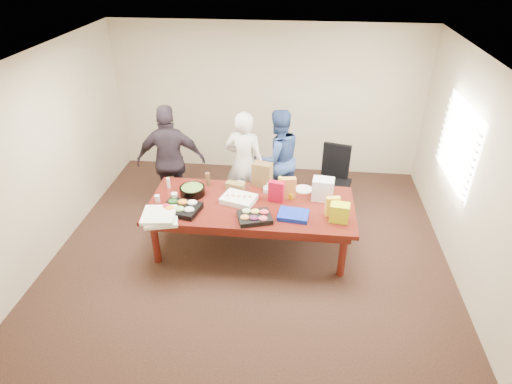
# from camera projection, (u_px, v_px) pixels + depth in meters

# --- Properties ---
(floor) EXTENTS (5.50, 5.00, 0.02)m
(floor) POSITION_uv_depth(u_px,v_px,m) (251.00, 248.00, 6.22)
(floor) COLOR #47301E
(floor) RESTS_ON ground
(ceiling) EXTENTS (5.50, 5.00, 0.02)m
(ceiling) POSITION_uv_depth(u_px,v_px,m) (250.00, 58.00, 4.81)
(ceiling) COLOR white
(ceiling) RESTS_ON wall_back
(wall_back) EXTENTS (5.50, 0.04, 2.70)m
(wall_back) POSITION_uv_depth(u_px,v_px,m) (267.00, 100.00, 7.64)
(wall_back) COLOR beige
(wall_back) RESTS_ON floor
(wall_front) EXTENTS (5.50, 0.04, 2.70)m
(wall_front) POSITION_uv_depth(u_px,v_px,m) (213.00, 310.00, 3.39)
(wall_front) COLOR beige
(wall_front) RESTS_ON floor
(wall_left) EXTENTS (0.04, 5.00, 2.70)m
(wall_left) POSITION_uv_depth(u_px,v_px,m) (49.00, 155.00, 5.77)
(wall_left) COLOR beige
(wall_left) RESTS_ON floor
(wall_right) EXTENTS (0.04, 5.00, 2.70)m
(wall_right) POSITION_uv_depth(u_px,v_px,m) (472.00, 176.00, 5.26)
(wall_right) COLOR beige
(wall_right) RESTS_ON floor
(window_panel) EXTENTS (0.03, 1.40, 1.10)m
(window_panel) POSITION_uv_depth(u_px,v_px,m) (458.00, 144.00, 5.69)
(window_panel) COLOR white
(window_panel) RESTS_ON wall_right
(window_blinds) EXTENTS (0.04, 1.36, 1.00)m
(window_blinds) POSITION_uv_depth(u_px,v_px,m) (455.00, 144.00, 5.70)
(window_blinds) COLOR beige
(window_blinds) RESTS_ON wall_right
(conference_table) EXTENTS (2.80, 1.20, 0.75)m
(conference_table) POSITION_uv_depth(u_px,v_px,m) (251.00, 226.00, 6.02)
(conference_table) COLOR #4C1C0F
(conference_table) RESTS_ON floor
(office_chair) EXTENTS (0.65, 0.65, 1.04)m
(office_chair) POSITION_uv_depth(u_px,v_px,m) (335.00, 182.00, 6.78)
(office_chair) COLOR black
(office_chair) RESTS_ON floor
(person_center) EXTENTS (0.68, 0.51, 1.70)m
(person_center) POSITION_uv_depth(u_px,v_px,m) (244.00, 163.00, 6.64)
(person_center) COLOR silver
(person_center) RESTS_ON floor
(person_right) EXTENTS (1.00, 0.93, 1.64)m
(person_right) POSITION_uv_depth(u_px,v_px,m) (278.00, 158.00, 6.84)
(person_right) COLOR #314A87
(person_right) RESTS_ON floor
(person_left) EXTENTS (1.10, 0.59, 1.79)m
(person_left) POSITION_uv_depth(u_px,v_px,m) (171.00, 161.00, 6.60)
(person_left) COLOR #271F26
(person_left) RESTS_ON floor
(veggie_tray) EXTENTS (0.55, 0.47, 0.07)m
(veggie_tray) POSITION_uv_depth(u_px,v_px,m) (181.00, 208.00, 5.66)
(veggie_tray) COLOR black
(veggie_tray) RESTS_ON conference_table
(fruit_tray) EXTENTS (0.50, 0.44, 0.06)m
(fruit_tray) POSITION_uv_depth(u_px,v_px,m) (255.00, 217.00, 5.49)
(fruit_tray) COLOR black
(fruit_tray) RESTS_ON conference_table
(sheet_cake) EXTENTS (0.52, 0.45, 0.08)m
(sheet_cake) POSITION_uv_depth(u_px,v_px,m) (239.00, 199.00, 5.85)
(sheet_cake) COLOR white
(sheet_cake) RESTS_ON conference_table
(salad_bowl) EXTENTS (0.36, 0.36, 0.11)m
(salad_bowl) POSITION_uv_depth(u_px,v_px,m) (192.00, 191.00, 6.01)
(salad_bowl) COLOR black
(salad_bowl) RESTS_ON conference_table
(chip_bag_blue) EXTENTS (0.42, 0.33, 0.06)m
(chip_bag_blue) POSITION_uv_depth(u_px,v_px,m) (293.00, 215.00, 5.54)
(chip_bag_blue) COLOR #0F27AD
(chip_bag_blue) RESTS_ON conference_table
(chip_bag_red) EXTENTS (0.22, 0.13, 0.30)m
(chip_bag_red) POSITION_uv_depth(u_px,v_px,m) (276.00, 192.00, 5.80)
(chip_bag_red) COLOR #B30824
(chip_bag_red) RESTS_ON conference_table
(chip_bag_yellow) EXTENTS (0.19, 0.11, 0.27)m
(chip_bag_yellow) POSITION_uv_depth(u_px,v_px,m) (332.00, 206.00, 5.52)
(chip_bag_yellow) COLOR yellow
(chip_bag_yellow) RESTS_ON conference_table
(chip_bag_orange) EXTENTS (0.21, 0.12, 0.31)m
(chip_bag_orange) POSITION_uv_depth(u_px,v_px,m) (288.00, 188.00, 5.88)
(chip_bag_orange) COLOR #D6853C
(chip_bag_orange) RESTS_ON conference_table
(mayo_jar) EXTENTS (0.09, 0.09, 0.15)m
(mayo_jar) POSITION_uv_depth(u_px,v_px,m) (271.00, 188.00, 6.04)
(mayo_jar) COLOR white
(mayo_jar) RESTS_ON conference_table
(mustard_bottle) EXTENTS (0.07, 0.07, 0.19)m
(mustard_bottle) POSITION_uv_depth(u_px,v_px,m) (280.00, 183.00, 6.13)
(mustard_bottle) COLOR yellow
(mustard_bottle) RESTS_ON conference_table
(dressing_bottle) EXTENTS (0.07, 0.07, 0.21)m
(dressing_bottle) POSITION_uv_depth(u_px,v_px,m) (208.00, 179.00, 6.20)
(dressing_bottle) COLOR brown
(dressing_bottle) RESTS_ON conference_table
(ranch_bottle) EXTENTS (0.06, 0.06, 0.16)m
(ranch_bottle) POSITION_uv_depth(u_px,v_px,m) (168.00, 183.00, 6.14)
(ranch_bottle) COLOR silver
(ranch_bottle) RESTS_ON conference_table
(banana_bunch) EXTENTS (0.30, 0.23, 0.09)m
(banana_bunch) POSITION_uv_depth(u_px,v_px,m) (285.00, 193.00, 5.99)
(banana_bunch) COLOR #EDBD05
(banana_bunch) RESTS_ON conference_table
(bread_loaf) EXTENTS (0.29, 0.18, 0.11)m
(bread_loaf) POSITION_uv_depth(u_px,v_px,m) (235.00, 186.00, 6.12)
(bread_loaf) COLOR brown
(bread_loaf) RESTS_ON conference_table
(kraft_bag) EXTENTS (0.31, 0.22, 0.36)m
(kraft_bag) POSITION_uv_depth(u_px,v_px,m) (262.00, 174.00, 6.16)
(kraft_bag) COLOR brown
(kraft_bag) RESTS_ON conference_table
(red_cup) EXTENTS (0.09, 0.09, 0.11)m
(red_cup) POSITION_uv_depth(u_px,v_px,m) (166.00, 209.00, 5.62)
(red_cup) COLOR #B01426
(red_cup) RESTS_ON conference_table
(clear_cup_a) EXTENTS (0.08, 0.08, 0.10)m
(clear_cup_a) POSITION_uv_depth(u_px,v_px,m) (157.00, 199.00, 5.84)
(clear_cup_a) COLOR silver
(clear_cup_a) RESTS_ON conference_table
(clear_cup_b) EXTENTS (0.11, 0.11, 0.12)m
(clear_cup_b) POSITION_uv_depth(u_px,v_px,m) (175.00, 197.00, 5.85)
(clear_cup_b) COLOR silver
(clear_cup_b) RESTS_ON conference_table
(pizza_box_lower) EXTENTS (0.51, 0.51, 0.05)m
(pizza_box_lower) POSITION_uv_depth(u_px,v_px,m) (162.00, 218.00, 5.48)
(pizza_box_lower) COLOR silver
(pizza_box_lower) RESTS_ON conference_table
(pizza_box_upper) EXTENTS (0.46, 0.46, 0.05)m
(pizza_box_upper) POSITION_uv_depth(u_px,v_px,m) (159.00, 215.00, 5.46)
(pizza_box_upper) COLOR white
(pizza_box_upper) RESTS_ON pizza_box_lower
(plate_a) EXTENTS (0.31, 0.31, 0.01)m
(plate_a) POSITION_uv_depth(u_px,v_px,m) (304.00, 189.00, 6.14)
(plate_a) COLOR white
(plate_a) RESTS_ON conference_table
(plate_b) EXTENTS (0.32, 0.32, 0.02)m
(plate_b) POSITION_uv_depth(u_px,v_px,m) (322.00, 193.00, 6.04)
(plate_b) COLOR silver
(plate_b) RESTS_ON conference_table
(dip_bowl_a) EXTENTS (0.17, 0.17, 0.06)m
(dip_bowl_a) POSITION_uv_depth(u_px,v_px,m) (269.00, 190.00, 6.08)
(dip_bowl_a) COLOR silver
(dip_bowl_a) RESTS_ON conference_table
(dip_bowl_b) EXTENTS (0.19, 0.19, 0.07)m
(dip_bowl_b) POSITION_uv_depth(u_px,v_px,m) (239.00, 185.00, 6.19)
(dip_bowl_b) COLOR beige
(dip_bowl_b) RESTS_ON conference_table
(grocery_bag_white) EXTENTS (0.31, 0.24, 0.31)m
(grocery_bag_white) POSITION_uv_depth(u_px,v_px,m) (323.00, 189.00, 5.85)
(grocery_bag_white) COLOR white
(grocery_bag_white) RESTS_ON conference_table
(grocery_bag_yellow) EXTENTS (0.26, 0.20, 0.24)m
(grocery_bag_yellow) POSITION_uv_depth(u_px,v_px,m) (339.00, 212.00, 5.42)
(grocery_bag_yellow) COLOR #D3E413
(grocery_bag_yellow) RESTS_ON conference_table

